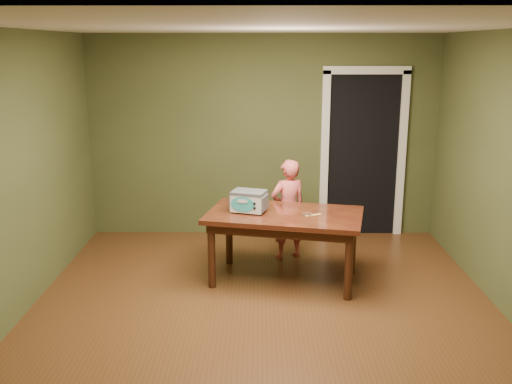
% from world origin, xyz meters
% --- Properties ---
extents(floor, '(5.00, 5.00, 0.00)m').
position_xyz_m(floor, '(0.00, 0.00, 0.00)').
color(floor, '#582F19').
rests_on(floor, ground).
extents(room_shell, '(4.52, 5.02, 2.61)m').
position_xyz_m(room_shell, '(0.00, 0.00, 1.71)').
color(room_shell, '#48502A').
rests_on(room_shell, ground).
extents(doorway, '(1.10, 0.66, 2.25)m').
position_xyz_m(doorway, '(1.30, 2.78, 1.06)').
color(doorway, black).
rests_on(doorway, ground).
extents(dining_table, '(1.75, 1.21, 0.75)m').
position_xyz_m(dining_table, '(0.22, 0.90, 0.65)').
color(dining_table, black).
rests_on(dining_table, floor).
extents(toy_oven, '(0.42, 0.34, 0.23)m').
position_xyz_m(toy_oven, '(-0.16, 0.94, 0.87)').
color(toy_oven, '#4C4F54').
rests_on(toy_oven, dining_table).
extents(baking_pan, '(0.10, 0.10, 0.02)m').
position_xyz_m(baking_pan, '(0.45, 0.83, 0.76)').
color(baking_pan, silver).
rests_on(baking_pan, dining_table).
extents(spatula, '(0.17, 0.10, 0.01)m').
position_xyz_m(spatula, '(0.51, 0.81, 0.75)').
color(spatula, '#FFD56E').
rests_on(spatula, dining_table).
extents(child, '(0.51, 0.43, 1.19)m').
position_xyz_m(child, '(0.29, 1.57, 0.59)').
color(child, '#DA5B59').
rests_on(child, floor).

